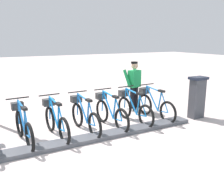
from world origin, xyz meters
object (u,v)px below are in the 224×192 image
object	(u,v)px
bike_docked_0	(154,105)
bike_docked_4	(55,120)
bike_docked_3	(84,116)
bike_docked_5	(23,125)
payment_kiosk	(197,97)
bike_docked_1	(133,108)
worker_near_rack	(134,84)
bike_docked_2	(110,112)

from	to	relation	value
bike_docked_0	bike_docked_4	size ratio (longest dim) A/B	1.00
bike_docked_3	bike_docked_5	xyz separation A→B (m)	(0.00, 1.54, 0.00)
payment_kiosk	bike_docked_1	world-z (taller)	payment_kiosk
bike_docked_1	bike_docked_4	distance (m)	2.30
bike_docked_3	bike_docked_4	xyz separation A→B (m)	(0.00, 0.77, 0.00)
bike_docked_5	worker_near_rack	world-z (taller)	worker_near_rack
bike_docked_1	bike_docked_4	bearing A→B (deg)	90.00
bike_docked_2	bike_docked_4	bearing A→B (deg)	90.00
bike_docked_3	bike_docked_2	bearing A→B (deg)	-90.00
bike_docked_2	bike_docked_4	size ratio (longest dim) A/B	1.00
payment_kiosk	bike_docked_5	xyz separation A→B (m)	(0.57, 5.02, -0.24)
bike_docked_2	bike_docked_5	bearing A→B (deg)	90.00
bike_docked_1	bike_docked_5	bearing A→B (deg)	90.00
bike_docked_0	bike_docked_4	bearing A→B (deg)	90.00
bike_docked_0	bike_docked_1	world-z (taller)	same
bike_docked_2	bike_docked_3	size ratio (longest dim) A/B	1.00
bike_docked_4	bike_docked_5	size ratio (longest dim) A/B	1.00
bike_docked_3	worker_near_rack	bearing A→B (deg)	-65.49
bike_docked_2	bike_docked_3	xyz separation A→B (m)	(0.00, 0.77, 0.00)
bike_docked_1	bike_docked_4	size ratio (longest dim) A/B	1.00
bike_docked_1	worker_near_rack	bearing A→B (deg)	-34.53
bike_docked_1	bike_docked_2	xyz separation A→B (m)	(0.00, 0.77, 0.00)
bike_docked_1	bike_docked_3	distance (m)	1.54
payment_kiosk	bike_docked_2	xyz separation A→B (m)	(0.57, 2.72, -0.24)
payment_kiosk	bike_docked_2	world-z (taller)	payment_kiosk
payment_kiosk	bike_docked_5	bearing A→B (deg)	83.51
bike_docked_2	bike_docked_5	world-z (taller)	same
bike_docked_0	bike_docked_3	bearing A→B (deg)	90.00
bike_docked_5	worker_near_rack	size ratio (longest dim) A/B	1.04
bike_docked_3	worker_near_rack	xyz separation A→B (m)	(1.02, -2.24, 0.48)
bike_docked_4	bike_docked_2	bearing A→B (deg)	-90.00
bike_docked_4	worker_near_rack	xyz separation A→B (m)	(1.02, -3.01, 0.48)
payment_kiosk	worker_near_rack	bearing A→B (deg)	38.09
worker_near_rack	bike_docked_4	bearing A→B (deg)	108.75
bike_docked_2	worker_near_rack	world-z (taller)	worker_near_rack
payment_kiosk	bike_docked_4	size ratio (longest dim) A/B	0.74
bike_docked_3	worker_near_rack	world-z (taller)	worker_near_rack
payment_kiosk	bike_docked_4	distance (m)	4.30
bike_docked_0	bike_docked_5	bearing A→B (deg)	90.00
bike_docked_5	bike_docked_4	bearing A→B (deg)	-90.00
bike_docked_1	bike_docked_3	xyz separation A→B (m)	(0.00, 1.54, 0.00)
bike_docked_5	payment_kiosk	bearing A→B (deg)	-96.49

